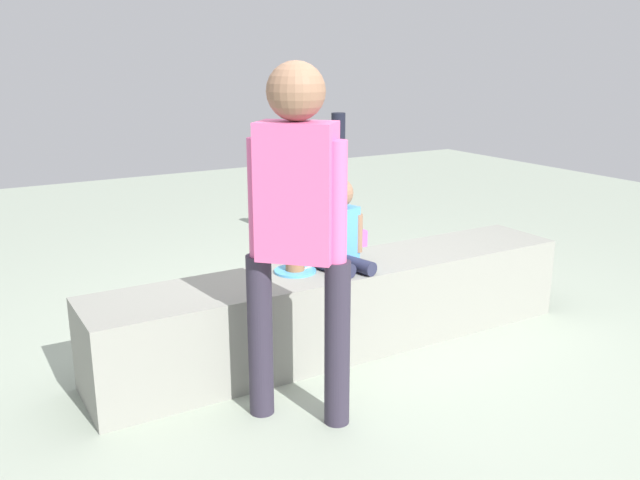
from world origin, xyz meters
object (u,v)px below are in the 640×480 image
at_px(adult_standing, 297,214).
at_px(handbag_black_leather, 295,301).
at_px(cake_plate, 295,268).
at_px(water_bottle_near_gift, 349,273).
at_px(cake_box_white, 356,297).
at_px(party_cup_red, 286,277).
at_px(gift_bag, 353,251).
at_px(child_seated, 339,229).

xyz_separation_m(adult_standing, handbag_black_leather, (0.52, 1.00, -0.80)).
bearing_deg(cake_plate, water_bottle_near_gift, 43.20).
relative_size(water_bottle_near_gift, handbag_black_leather, 0.54).
distance_m(cake_box_white, handbag_black_leather, 0.48).
relative_size(water_bottle_near_gift, party_cup_red, 1.72).
xyz_separation_m(water_bottle_near_gift, party_cup_red, (-0.37, 0.24, -0.03)).
height_order(cake_plate, gift_bag, cake_plate).
xyz_separation_m(water_bottle_near_gift, cake_box_white, (-0.18, -0.37, -0.03)).
bearing_deg(cake_box_white, cake_plate, -146.95).
distance_m(cake_plate, cake_box_white, 0.93).
xyz_separation_m(cake_plate, handbag_black_leather, (0.22, 0.42, -0.36)).
height_order(adult_standing, water_bottle_near_gift, adult_standing).
bearing_deg(party_cup_red, child_seated, -103.22).
distance_m(adult_standing, gift_bag, 2.28).
height_order(cake_box_white, handbag_black_leather, handbag_black_leather).
height_order(gift_bag, party_cup_red, gift_bag).
height_order(adult_standing, party_cup_red, adult_standing).
distance_m(child_seated, cake_plate, 0.31).
distance_m(water_bottle_near_gift, handbag_black_leather, 0.77).
bearing_deg(gift_bag, child_seated, -126.54).
relative_size(child_seated, gift_bag, 1.36).
xyz_separation_m(adult_standing, gift_bag, (1.37, 1.65, -0.78)).
height_order(party_cup_red, handbag_black_leather, handbag_black_leather).
distance_m(child_seated, handbag_black_leather, 0.72).
xyz_separation_m(gift_bag, cake_box_white, (-0.38, -0.62, -0.10)).
distance_m(gift_bag, cake_box_white, 0.73).
bearing_deg(handbag_black_leather, party_cup_red, 66.32).
bearing_deg(cake_box_white, handbag_black_leather, -176.08).
height_order(child_seated, party_cup_red, child_seated).
height_order(water_bottle_near_gift, cake_box_white, water_bottle_near_gift).
bearing_deg(gift_bag, adult_standing, -129.74).
bearing_deg(party_cup_red, adult_standing, -116.10).
relative_size(gift_bag, party_cup_red, 3.17).
relative_size(gift_bag, handbag_black_leather, 0.99).
xyz_separation_m(gift_bag, handbag_black_leather, (-0.85, -0.65, -0.03)).
xyz_separation_m(gift_bag, water_bottle_near_gift, (-0.19, -0.25, -0.07)).
bearing_deg(cake_plate, party_cup_red, 64.69).
bearing_deg(party_cup_red, cake_box_white, -72.76).
distance_m(cake_plate, water_bottle_near_gift, 1.27).
height_order(child_seated, handbag_black_leather, child_seated).
height_order(child_seated, adult_standing, adult_standing).
xyz_separation_m(child_seated, adult_standing, (-0.54, -0.53, 0.25)).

